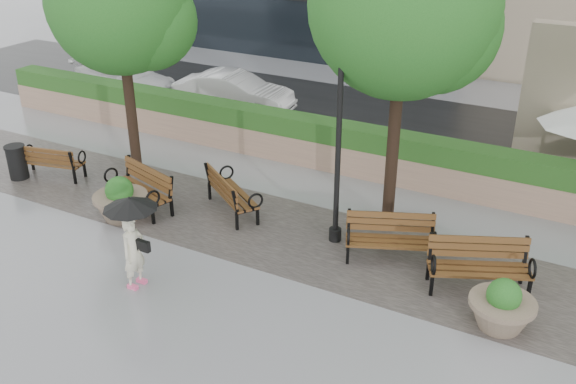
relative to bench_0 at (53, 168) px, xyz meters
The scene contains 18 objects.
ground 6.89m from the bench_0, 23.53° to the right, with size 100.00×100.00×0.00m, color gray.
cobble_strip 6.33m from the bench_0, ahead, with size 28.00×3.20×0.01m, color #383330.
hedge_wall 7.62m from the bench_0, 33.94° to the left, with size 24.00×0.80×1.35m.
asphalt_street 10.39m from the bench_0, 52.57° to the left, with size 40.00×7.00×0.00m, color black.
bench_0 is the anchor object (origin of this frame).
bench_1 3.34m from the bench_0, ahead, with size 2.06×1.29×1.04m.
bench_2 5.47m from the bench_0, ahead, with size 1.96×1.68×1.01m.
bench_3 9.60m from the bench_0, ahead, with size 2.00×1.41×1.01m.
bench_4 11.51m from the bench_0, ahead, with size 2.10×1.52×1.05m.
planter_left 3.41m from the bench_0, 15.91° to the right, with size 1.29×1.29×1.08m.
planter_right 12.20m from the bench_0, ahead, with size 1.20×1.20×1.01m.
trash_bin 0.92m from the bench_0, 146.89° to the right, with size 0.54×0.54×0.90m, color black.
lamppost 8.41m from the bench_0, ahead, with size 0.28×0.28×4.34m.
tree_0 4.87m from the bench_0, 34.90° to the left, with size 3.64×3.58×6.41m.
tree_1 10.43m from the bench_0, 12.65° to the left, with size 3.98×3.98×7.06m.
car_left 7.51m from the bench_0, 115.77° to the left, with size 1.79×4.39×1.28m, color silver.
car_right 7.16m from the bench_0, 78.76° to the left, with size 1.46×4.18×1.38m, color silver.
pedestrian 6.29m from the bench_0, 28.35° to the right, with size 1.06×1.06×1.94m.
Camera 1 is at (6.95, -8.28, 7.36)m, focal length 40.00 mm.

